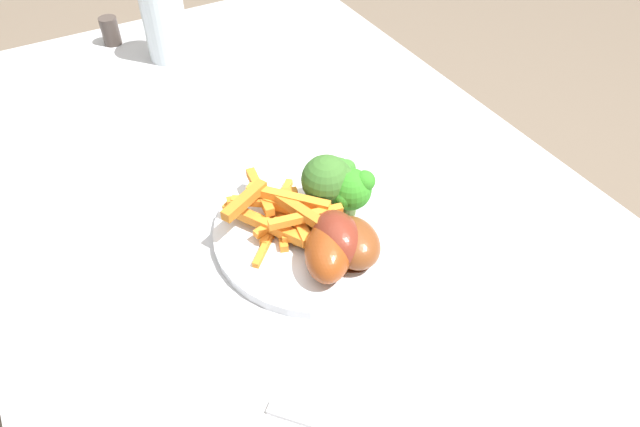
{
  "coord_description": "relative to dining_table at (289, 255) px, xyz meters",
  "views": [
    {
      "loc": [
        0.49,
        -0.22,
        1.19
      ],
      "look_at": [
        0.08,
        0.01,
        0.74
      ],
      "focal_mm": 32.65,
      "sensor_mm": 36.0,
      "label": 1
    }
  ],
  "objects": [
    {
      "name": "chicken_drumstick_near",
      "position": [
        0.13,
        0.02,
        0.14
      ],
      "size": [
        0.13,
        0.07,
        0.04
      ],
      "color": "#502310",
      "rests_on": "dinner_plate"
    },
    {
      "name": "chicken_drumstick_extra",
      "position": [
        0.13,
        -0.01,
        0.14
      ],
      "size": [
        0.13,
        0.1,
        0.05
      ],
      "color": "#5F220C",
      "rests_on": "dinner_plate"
    },
    {
      "name": "pepper_shaker",
      "position": [
        -0.5,
        -0.08,
        0.13
      ],
      "size": [
        0.03,
        0.03,
        0.05
      ],
      "primitive_type": "cylinder",
      "color": "#423833",
      "rests_on": "dining_table"
    },
    {
      "name": "broccoli_floret_front",
      "position": [
        0.06,
        0.03,
        0.16
      ],
      "size": [
        0.06,
        0.06,
        0.07
      ],
      "color": "#7EA957",
      "rests_on": "dinner_plate"
    },
    {
      "name": "broccoli_floret_middle",
      "position": [
        0.04,
        0.05,
        0.15
      ],
      "size": [
        0.05,
        0.05,
        0.06
      ],
      "color": "#7BB85B",
      "rests_on": "dinner_plate"
    },
    {
      "name": "chicken_drumstick_far",
      "position": [
        0.12,
        0.0,
        0.15
      ],
      "size": [
        0.12,
        0.06,
        0.05
      ],
      "color": "#501810",
      "rests_on": "dinner_plate"
    },
    {
      "name": "water_glass",
      "position": [
        -0.4,
        -0.01,
        0.17
      ],
      "size": [
        0.07,
        0.07,
        0.13
      ],
      "primitive_type": "cylinder",
      "color": "silver",
      "rests_on": "dining_table"
    },
    {
      "name": "broccoli_floret_back",
      "position": [
        0.08,
        0.05,
        0.16
      ],
      "size": [
        0.05,
        0.06,
        0.06
      ],
      "color": "#8FAB5A",
      "rests_on": "dinner_plate"
    },
    {
      "name": "dining_table",
      "position": [
        0.0,
        0.0,
        0.0
      ],
      "size": [
        1.13,
        0.7,
        0.71
      ],
      "color": "#B7B7BC",
      "rests_on": "ground_plane"
    },
    {
      "name": "dinner_plate",
      "position": [
        0.08,
        0.01,
        0.11
      ],
      "size": [
        0.24,
        0.24,
        0.01
      ],
      "primitive_type": "cylinder",
      "color": "silver",
      "rests_on": "dining_table"
    },
    {
      "name": "carrot_fries_pile",
      "position": [
        0.06,
        -0.03,
        0.14
      ],
      "size": [
        0.15,
        0.13,
        0.05
      ],
      "color": "orange",
      "rests_on": "dinner_plate"
    }
  ]
}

